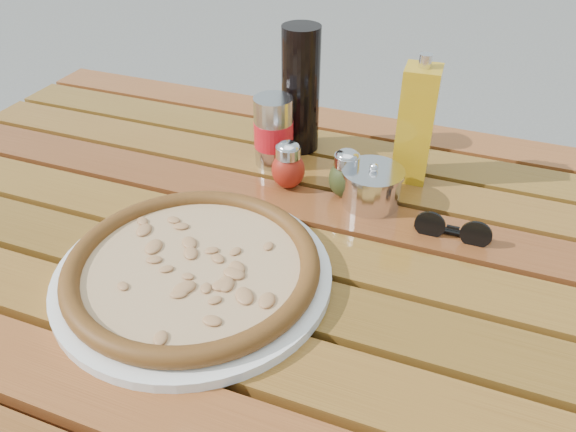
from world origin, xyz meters
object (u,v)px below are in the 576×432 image
(plate, at_px, (194,275))
(dark_bottle, at_px, (301,90))
(table, at_px, (283,280))
(pizza, at_px, (192,266))
(pepper_shaker, at_px, (288,165))
(oregano_shaker, at_px, (346,174))
(soda_can, at_px, (274,132))
(olive_oil_cruet, at_px, (416,124))
(sunglasses, at_px, (453,230))
(parmesan_tin, at_px, (372,186))

(plate, distance_m, dark_bottle, 0.40)
(table, distance_m, pizza, 0.17)
(pepper_shaker, height_order, dark_bottle, dark_bottle)
(table, bearing_deg, pepper_shaker, 108.15)
(plate, relative_size, pizza, 1.06)
(oregano_shaker, bearing_deg, pizza, -115.76)
(soda_can, distance_m, olive_oil_cruet, 0.24)
(soda_can, distance_m, sunglasses, 0.34)
(pizza, relative_size, pepper_shaker, 4.15)
(pizza, bearing_deg, parmesan_tin, 56.33)
(pepper_shaker, bearing_deg, table, -71.85)
(parmesan_tin, bearing_deg, olive_oil_cruet, 67.92)
(pizza, distance_m, oregano_shaker, 0.29)
(table, distance_m, oregano_shaker, 0.19)
(dark_bottle, height_order, soda_can, dark_bottle)
(oregano_shaker, distance_m, olive_oil_cruet, 0.14)
(oregano_shaker, distance_m, parmesan_tin, 0.05)
(pizza, bearing_deg, table, 56.12)
(soda_can, bearing_deg, olive_oil_cruet, 9.19)
(olive_oil_cruet, height_order, sunglasses, olive_oil_cruet)
(pizza, height_order, oregano_shaker, oregano_shaker)
(pepper_shaker, relative_size, sunglasses, 0.74)
(table, height_order, dark_bottle, dark_bottle)
(plate, xyz_separation_m, olive_oil_cruet, (0.21, 0.36, 0.09))
(dark_bottle, bearing_deg, pepper_shaker, -78.08)
(plate, distance_m, pepper_shaker, 0.26)
(dark_bottle, relative_size, olive_oil_cruet, 1.05)
(soda_can, relative_size, sunglasses, 1.09)
(pepper_shaker, distance_m, sunglasses, 0.27)
(pepper_shaker, xyz_separation_m, olive_oil_cruet, (0.18, 0.10, 0.06))
(olive_oil_cruet, bearing_deg, soda_can, -170.81)
(dark_bottle, bearing_deg, olive_oil_cruet, -8.60)
(soda_can, bearing_deg, table, -64.52)
(table, relative_size, pizza, 4.11)
(soda_can, bearing_deg, pepper_shaker, -51.20)
(table, xyz_separation_m, dark_bottle, (-0.07, 0.27, 0.19))
(pizza, bearing_deg, plate, 63.43)
(pizza, bearing_deg, sunglasses, 34.60)
(sunglasses, bearing_deg, dark_bottle, 149.14)
(pizza, height_order, pepper_shaker, pepper_shaker)
(pepper_shaker, relative_size, dark_bottle, 0.37)
(dark_bottle, bearing_deg, pizza, -90.81)
(pepper_shaker, xyz_separation_m, sunglasses, (0.27, -0.05, -0.02))
(soda_can, relative_size, olive_oil_cruet, 0.57)
(pizza, relative_size, oregano_shaker, 4.15)
(table, relative_size, plate, 3.89)
(plate, height_order, oregano_shaker, oregano_shaker)
(pepper_shaker, distance_m, dark_bottle, 0.15)
(table, relative_size, pepper_shaker, 17.07)
(soda_can, xyz_separation_m, olive_oil_cruet, (0.23, 0.04, 0.04))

